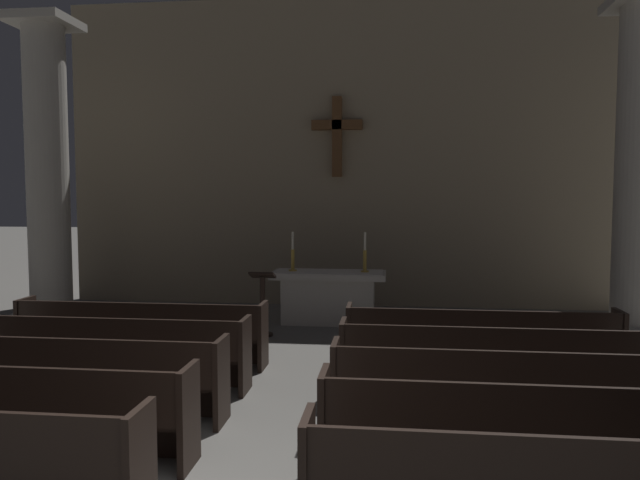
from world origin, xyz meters
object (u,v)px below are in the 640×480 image
Objects in this scene: pew_left_row_5 at (141,332)px; column_right_second at (639,173)px; candlestick_right at (365,259)px; lectern at (263,305)px; altar at (329,296)px; pew_left_row_4 at (107,351)px; pew_right_row_5 at (481,342)px; pew_left_row_2 at (1,410)px; pew_left_row_3 at (63,376)px; candlestick_left at (293,258)px; pew_right_row_2 at (536,433)px; column_left_second at (48,176)px; pew_right_row_3 at (511,392)px; pew_right_row_4 at (494,363)px.

column_right_second is at bearing 19.95° from pew_left_row_5.
lectern is at bearing -145.51° from candlestick_right.
pew_left_row_4 is at bearing -119.47° from altar.
pew_right_row_5 is 3.20× the size of lectern.
pew_right_row_5 is 0.63× the size of column_right_second.
lectern is (1.38, 5.26, 0.07)m from pew_left_row_2.
candlestick_right is 2.24m from lectern.
pew_left_row_3 is 3.20× the size of lectern.
pew_left_row_5 is 3.74m from candlestick_left.
pew_left_row_5 and pew_right_row_2 have the same top height.
column_left_second is 2.68× the size of altar.
pew_left_row_3 is at bearing 180.00° from pew_right_row_3.
pew_right_row_2 is at bearing -12.53° from pew_left_row_3.
altar reaches higher than pew_right_row_4.
pew_right_row_2 is 7.25m from column_right_second.
pew_right_row_2 is 1.00× the size of pew_right_row_5.
altar is (2.43, 6.46, 0.06)m from pew_left_row_2.
pew_right_row_3 is at bearing -65.69° from altar.
column_left_second reaches higher than candlestick_right.
column_left_second is at bearing 136.86° from pew_left_row_5.
pew_right_row_3 and pew_right_row_5 have the same top height.
lectern is (1.38, 2.02, 0.07)m from pew_left_row_5.
pew_right_row_3 is at bearing -90.00° from pew_right_row_4.
column_right_second is (3.07, 2.88, 2.38)m from pew_right_row_5.
pew_left_row_4 is 1.00× the size of pew_right_row_2.
pew_left_row_3 is 1.00× the size of pew_right_row_5.
altar is 2.88× the size of candlestick_right.
altar reaches higher than pew_left_row_2.
pew_right_row_4 is (0.00, 1.08, 0.00)m from pew_right_row_3.
pew_left_row_2 is 4.83× the size of candlestick_left.
column_right_second is (3.07, 3.96, 2.38)m from pew_right_row_4.
candlestick_left reaches higher than pew_right_row_3.
candlestick_right is at bearing 64.15° from pew_left_row_2.
pew_right_row_5 is 8.77m from column_left_second.
altar is at bearing 52.95° from pew_left_row_5.
pew_left_row_2 is at bearing -167.47° from pew_right_row_3.
altar reaches higher than pew_left_row_5.
column_left_second is at bearing -175.94° from candlestick_left.
column_right_second is at bearing -3.14° from candlestick_left.
pew_left_row_3 and pew_left_row_4 have the same top height.
candlestick_right is at bearing 111.92° from pew_right_row_4.
pew_left_row_4 is 4.86m from pew_right_row_4.
candlestick_right is at bearing 59.81° from pew_left_row_3.
lectern is (-3.48, 2.02, 0.07)m from pew_right_row_5.
column_left_second and column_right_second have the same top height.
candlestick_left is at bearing 72.18° from pew_left_row_3.
column_right_second reaches higher than pew_left_row_4.
column_left_second is at bearing 160.05° from pew_right_row_5.
column_left_second is at bearing 180.00° from column_right_second.
column_right_second is 5.11× the size of lectern.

